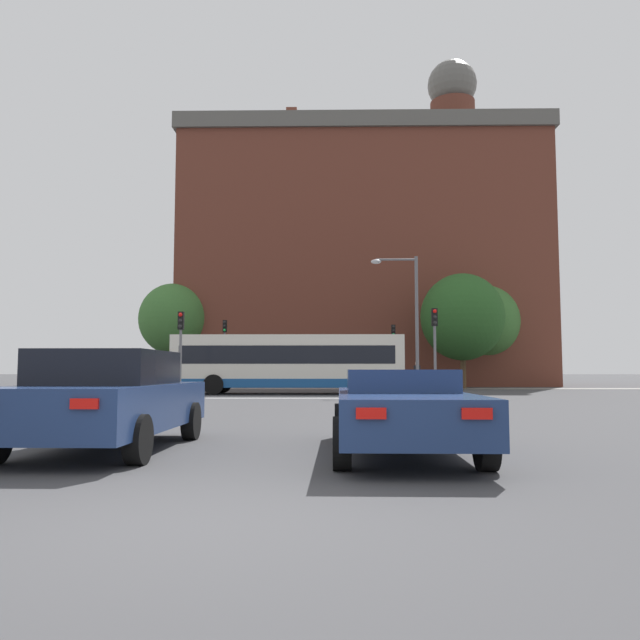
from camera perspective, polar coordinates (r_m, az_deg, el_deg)
The scene contains 16 objects.
ground_plane at distance 5.13m, azimuth -12.84°, elevation -17.96°, with size 400.00×400.00×0.00m, color #3D3D3F.
stop_line_strip at distance 26.95m, azimuth -1.55°, elevation -7.17°, with size 8.40×0.30×0.01m, color silver.
far_pavement at distance 41.41m, azimuth -0.68°, elevation -6.29°, with size 69.34×2.50×0.01m, color gray.
brick_civic_building at distance 52.83m, azimuth 3.90°, elevation 5.60°, with size 28.90×13.68×27.78m.
car_saloon_left at distance 9.97m, azimuth -18.84°, elevation -6.85°, with size 2.12×4.73×1.49m.
car_roadster_right at distance 9.12m, azimuth 7.43°, elevation -8.09°, with size 1.99×4.85×1.20m.
bus_crossing_lead at distance 32.00m, azimuth -2.91°, elevation -3.91°, with size 11.63×2.71×2.98m.
traffic_light_far_left at distance 41.21m, azimuth -8.72°, elevation -2.07°, with size 0.26×0.31×4.49m.
traffic_light_near_left at distance 28.24m, azimuth -12.63°, elevation -1.72°, with size 0.26×0.31×3.80m.
traffic_light_far_right at distance 40.79m, azimuth 6.74°, elevation -2.34°, with size 0.26×0.31×4.17m.
traffic_light_near_right at distance 28.40m, azimuth 10.46°, elevation -1.54°, with size 0.26×0.31×3.98m.
street_lamp_junction at distance 30.26m, azimuth 8.06°, elevation 1.01°, with size 2.27×0.36×6.70m.
pedestrian_waiting at distance 41.78m, azimuth 8.87°, elevation -4.77°, with size 0.46×0.37×1.79m.
tree_by_building at distance 47.99m, azimuth 14.72°, elevation -0.14°, with size 5.36×5.36×7.65m.
tree_kerbside at distance 42.67m, azimuth 12.88°, elevation 0.27°, with size 5.55×5.55×7.68m.
tree_distant at distance 47.48m, azimuth -13.29°, elevation 0.09°, with size 5.01×5.01×7.65m.
Camera 1 is at (1.16, -4.85, 1.19)m, focal length 35.00 mm.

